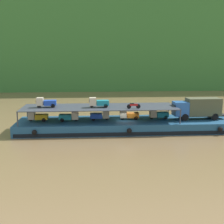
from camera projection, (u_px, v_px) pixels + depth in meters
name	position (u px, v px, depth m)	size (l,w,h in m)	color
ground_plane	(126.00, 130.00, 44.51)	(400.00, 400.00, 0.00)	brown
hillside_far_bank	(104.00, 24.00, 105.92)	(133.65, 36.68, 38.59)	#387533
cargo_barge	(126.00, 125.00, 44.35)	(31.03, 7.89, 1.50)	navy
covered_lorry	(198.00, 108.00, 44.58)	(7.89, 2.42, 3.10)	#285BA3
cargo_rack	(100.00, 107.00, 43.62)	(21.83, 6.55, 2.00)	#383D47
mini_truck_lower_stern	(38.00, 116.00, 43.31)	(2.79, 1.29, 1.38)	gold
mini_truck_lower_aft	(69.00, 116.00, 43.33)	(2.76, 1.23, 1.38)	teal
mini_truck_lower_mid	(100.00, 115.00, 44.15)	(2.74, 1.20, 1.38)	#1E47B7
mini_truck_lower_fore	(129.00, 115.00, 44.55)	(2.75, 1.21, 1.38)	orange
mini_truck_lower_bow	(158.00, 114.00, 45.01)	(2.79, 1.28, 1.38)	teal
mini_truck_upper_stern	(46.00, 102.00, 42.98)	(2.79, 1.28, 1.38)	#1E47B7
mini_truck_upper_mid	(99.00, 102.00, 42.97)	(2.78, 1.26, 1.38)	teal
motorcycle_upper_port	(134.00, 105.00, 41.93)	(1.90, 0.55, 0.87)	black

